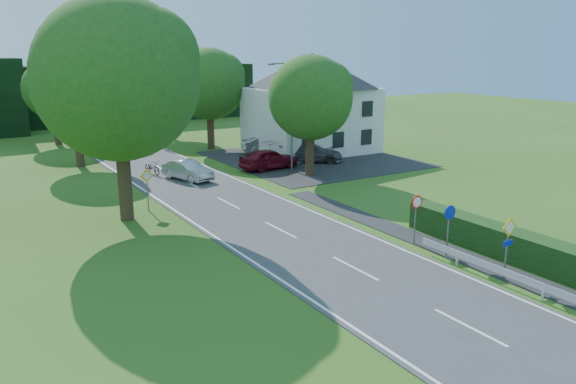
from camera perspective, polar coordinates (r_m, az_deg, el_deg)
road at (r=29.96m, az=-2.74°, el=-2.90°), size 7.00×80.00×0.04m
parking_pad at (r=46.85m, az=2.36°, el=3.38°), size 14.00×16.00×0.04m
line_edge_left at (r=28.60m, az=-8.45°, el=-3.83°), size 0.12×80.00×0.01m
line_edge_right at (r=31.59m, az=2.42°, el=-1.94°), size 0.12×80.00×0.01m
line_centre at (r=29.96m, az=-2.74°, el=-2.85°), size 0.12×80.00×0.01m
tree_main at (r=30.26m, az=-16.75°, el=7.92°), size 9.40×9.40×11.64m
tree_left_far at (r=46.15m, az=-20.76°, el=7.67°), size 7.00×7.00×8.58m
tree_right_far at (r=51.65m, az=-7.96°, el=9.34°), size 7.40×7.40×9.09m
tree_left_back at (r=58.03m, az=-22.65°, el=8.42°), size 6.60×6.60×8.07m
tree_right_back at (r=58.75m, az=-12.06°, el=9.00°), size 6.20×6.20×7.56m
tree_right_mid at (r=40.17m, az=2.28°, el=7.73°), size 7.00×7.00×8.58m
treeline_right at (r=74.54m, az=-14.86°, el=9.67°), size 30.00×5.00×7.00m
house_white at (r=49.81m, az=2.39°, el=9.13°), size 10.60×8.40×8.60m
streetlight at (r=41.58m, az=0.22°, el=8.20°), size 2.03×0.18×8.00m
sign_priority_right at (r=23.43m, az=21.48°, el=-4.28°), size 0.78×0.09×2.59m
sign_roundabout at (r=25.26m, az=16.05°, el=-2.82°), size 0.64×0.08×2.37m
sign_speed_limit at (r=26.55m, az=12.90°, el=-1.58°), size 0.64×0.11×2.37m
sign_priority_left at (r=32.26m, az=-14.13°, el=1.05°), size 0.78×0.09×2.44m
moving_car at (r=39.62m, az=-10.16°, el=2.19°), size 2.60×4.35×1.35m
motorcycle at (r=42.01m, az=-13.62°, el=2.47°), size 1.06×2.07×1.04m
parked_car_red at (r=42.62m, az=-1.97°, el=3.39°), size 4.74×2.22×1.57m
parked_car_silver_a at (r=49.20m, az=-1.80°, el=4.90°), size 5.25×3.15×1.63m
parked_car_grey at (r=45.53m, az=2.38°, el=4.03°), size 5.28×4.71×1.47m
parked_car_silver_b at (r=48.91m, az=4.11°, el=4.69°), size 5.59×4.73×1.42m
parasol at (r=45.50m, az=-1.82°, el=4.20°), size 2.26×2.28×1.74m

